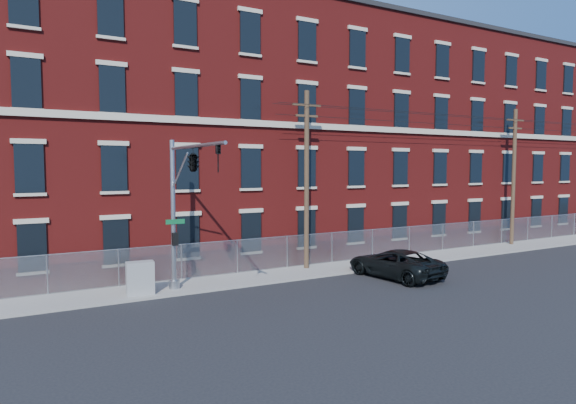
# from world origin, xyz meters

# --- Properties ---
(ground) EXTENTS (140.00, 140.00, 0.00)m
(ground) POSITION_xyz_m (0.00, 0.00, 0.00)
(ground) COLOR black
(ground) RESTS_ON ground
(sidewalk) EXTENTS (65.00, 3.00, 0.12)m
(sidewalk) POSITION_xyz_m (12.00, 5.00, 0.06)
(sidewalk) COLOR gray
(sidewalk) RESTS_ON ground
(mill_building) EXTENTS (55.30, 14.32, 16.30)m
(mill_building) POSITION_xyz_m (12.00, 13.93, 8.15)
(mill_building) COLOR maroon
(mill_building) RESTS_ON ground
(chain_link_fence) EXTENTS (59.06, 0.06, 1.85)m
(chain_link_fence) POSITION_xyz_m (12.00, 6.30, 1.06)
(chain_link_fence) COLOR #A5A8AD
(chain_link_fence) RESTS_ON ground
(traffic_signal_mast) EXTENTS (0.90, 6.75, 7.00)m
(traffic_signal_mast) POSITION_xyz_m (-6.00, 2.18, 5.39)
(traffic_signal_mast) COLOR #9EA0A5
(traffic_signal_mast) RESTS_ON ground
(utility_pole_near) EXTENTS (1.80, 0.28, 10.00)m
(utility_pole_near) POSITION_xyz_m (2.00, 5.60, 5.34)
(utility_pole_near) COLOR #4F3B27
(utility_pole_near) RESTS_ON ground
(utility_pole_mid) EXTENTS (1.80, 0.28, 10.00)m
(utility_pole_mid) POSITION_xyz_m (20.00, 5.60, 5.34)
(utility_pole_mid) COLOR #4F3B27
(utility_pole_mid) RESTS_ON ground
(overhead_wires) EXTENTS (40.00, 0.62, 0.62)m
(overhead_wires) POSITION_xyz_m (20.00, 5.60, 9.12)
(overhead_wires) COLOR black
(overhead_wires) RESTS_ON ground
(pickup_truck) EXTENTS (3.11, 5.66, 1.50)m
(pickup_truck) POSITION_xyz_m (5.12, 1.68, 0.75)
(pickup_truck) COLOR black
(pickup_truck) RESTS_ON ground
(utility_cabinet) EXTENTS (1.24, 0.70, 1.50)m
(utility_cabinet) POSITION_xyz_m (-7.65, 4.20, 0.87)
(utility_cabinet) COLOR #929497
(utility_cabinet) RESTS_ON sidewalk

